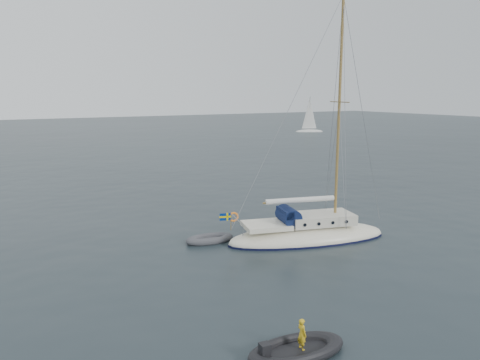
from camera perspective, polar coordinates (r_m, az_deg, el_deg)
ground at (r=29.59m, az=4.77°, el=-6.91°), size 300.00×300.00×0.00m
sailboat at (r=28.82m, az=8.31°, el=-5.11°), size 10.55×3.16×15.02m
dinghy at (r=28.50m, az=-3.73°, el=-7.19°), size 3.00×1.36×0.43m
rib at (r=17.18m, az=6.88°, el=-19.82°), size 3.68×1.67×1.32m
distant_yacht_b at (r=108.30m, az=8.47°, el=7.74°), size 6.43×3.43×8.52m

